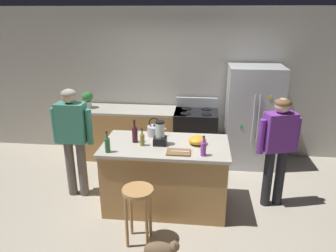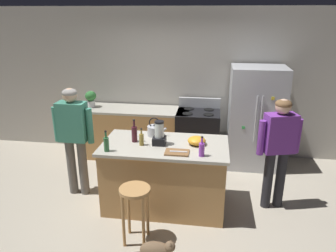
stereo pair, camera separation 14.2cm
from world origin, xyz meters
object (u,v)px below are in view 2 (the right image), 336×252
Objects in this scene: blender_appliance at (159,135)px; bottle_soda at (202,149)px; tea_kettle at (155,130)px; bar_stool at (135,201)px; stove_range at (198,136)px; potted_plant at (91,98)px; refrigerator at (255,118)px; bottle_wine at (134,134)px; bottle_olive_oil at (106,144)px; kitchen_island at (165,175)px; person_by_island_left at (74,132)px; cutting_board at (177,152)px; bottle_vinegar at (141,139)px; person_by_sink_right at (278,144)px; mixing_bowl at (197,141)px; cat at (157,250)px; chef_knife at (179,152)px.

blender_appliance is 1.27× the size of bottle_soda.
blender_appliance is 0.34m from tea_kettle.
stove_range is at bearing 75.67° from bar_stool.
potted_plant reaches higher than bar_stool.
refrigerator is 2.30m from bottle_wine.
tea_kettle is at bearing 51.32° from bottle_olive_oil.
bar_stool is (-1.57, -2.29, -0.33)m from refrigerator.
bottle_soda reaches higher than stove_range.
kitchen_island is 1.04× the size of person_by_island_left.
bottle_soda is (2.11, -1.85, -0.08)m from potted_plant.
potted_plant is 1.09× the size of bottle_olive_oil.
bottle_olive_oil is at bearing -127.00° from bottle_wine.
cutting_board is (-1.15, -1.76, 0.07)m from refrigerator.
potted_plant reaches higher than bottle_olive_oil.
bottle_vinegar is 0.75× the size of bottle_wine.
potted_plant reaches higher than cutting_board.
person_by_island_left reaches higher than tea_kettle.
person_by_sink_right is 6.52× the size of mixing_bowl.
refrigerator is 6.37× the size of bottle_olive_oil.
potted_plant is at bearing 128.98° from bottle_vinegar.
cat is at bearing -40.13° from person_by_island_left.
cat is (-1.27, -2.55, -0.77)m from refrigerator.
mixing_bowl is (2.03, -1.50, -0.12)m from potted_plant.
bottle_vinegar reaches higher than mixing_bowl.
stove_range reaches higher than bar_stool.
bar_stool is 3.02× the size of bottle_vinegar.
cat is 1.17m from chef_knife.
bottle_olive_oil is (-2.03, -1.83, 0.16)m from refrigerator.
bottle_vinegar is at bearing -11.90° from person_by_island_left.
person_by_sink_right is 1.36m from chef_knife.
cutting_board is (-1.30, -0.46, 0.00)m from person_by_sink_right.
person_by_island_left reaches higher than bar_stool.
person_by_island_left reaches higher than stove_range.
cat is (-0.29, -2.57, -0.37)m from stove_range.
bottle_soda is at bearing -9.24° from chef_knife.
refrigerator is 6.39× the size of tea_kettle.
bottle_soda is 0.85× the size of cutting_board.
mixing_bowl is at bearing 55.17° from chef_knife.
bottle_soda is (0.13, -1.83, 0.55)m from stove_range.
bottle_wine is at bearing -6.98° from person_by_island_left.
person_by_sink_right is 5.21× the size of cutting_board.
person_by_sink_right reaches higher than tea_kettle.
potted_plant is 1.17× the size of bottle_soda.
bottle_olive_oil is 0.89m from cutting_board.
bottle_soda is 1.08× the size of bottle_vinegar.
person_by_island_left is at bearing 173.02° from bottle_wine.
kitchen_island reaches higher than bar_stool.
person_by_island_left is at bearing 177.03° from mixing_bowl.
kitchen_island is 5.32× the size of bottle_wine.
refrigerator is 8.00× the size of chef_knife.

